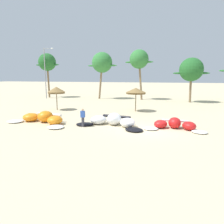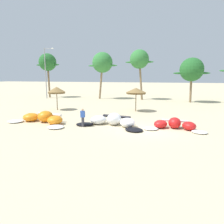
{
  "view_description": "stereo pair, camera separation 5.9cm",
  "coord_description": "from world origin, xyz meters",
  "px_view_note": "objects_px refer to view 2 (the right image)",
  "views": [
    {
      "loc": [
        1.64,
        -16.85,
        4.39
      ],
      "look_at": [
        -3.52,
        2.0,
        1.0
      ],
      "focal_mm": 33.23,
      "sensor_mm": 36.0,
      "label": 1
    },
    {
      "loc": [
        1.69,
        -16.84,
        4.39
      ],
      "look_at": [
        -3.52,
        2.0,
        1.0
      ],
      "focal_mm": 33.23,
      "sensor_mm": 36.0,
      "label": 2
    }
  ],
  "objects_px": {
    "kite_left": "(113,121)",
    "beach_umbrella_near_van": "(57,90)",
    "kite_far_left": "(43,118)",
    "person_near_kites": "(83,118)",
    "lamppost_west": "(46,71)",
    "beach_umbrella_middle": "(136,91)",
    "palm_left": "(102,63)",
    "palm_left_of_gap": "(139,60)",
    "kite_left_of_center": "(175,125)",
    "palm_leftmost": "(48,63)",
    "palm_center_left": "(192,70)"
  },
  "relations": [
    {
      "from": "kite_far_left",
      "to": "beach_umbrella_middle",
      "type": "xyz_separation_m",
      "value": [
        7.52,
        8.81,
        2.16
      ]
    },
    {
      "from": "kite_left",
      "to": "palm_leftmost",
      "type": "bearing_deg",
      "value": 133.2
    },
    {
      "from": "palm_left",
      "to": "palm_center_left",
      "type": "relative_size",
      "value": 1.2
    },
    {
      "from": "beach_umbrella_near_van",
      "to": "person_near_kites",
      "type": "relative_size",
      "value": 1.88
    },
    {
      "from": "palm_left_of_gap",
      "to": "person_near_kites",
      "type": "bearing_deg",
      "value": -94.05
    },
    {
      "from": "kite_far_left",
      "to": "lamppost_west",
      "type": "bearing_deg",
      "value": 121.42
    },
    {
      "from": "kite_left_of_center",
      "to": "kite_far_left",
      "type": "bearing_deg",
      "value": -175.85
    },
    {
      "from": "kite_far_left",
      "to": "person_near_kites",
      "type": "bearing_deg",
      "value": -6.19
    },
    {
      "from": "kite_left",
      "to": "palm_left_of_gap",
      "type": "xyz_separation_m",
      "value": [
        -0.78,
        21.59,
        6.96
      ]
    },
    {
      "from": "kite_far_left",
      "to": "beach_umbrella_middle",
      "type": "height_order",
      "value": "beach_umbrella_middle"
    },
    {
      "from": "beach_umbrella_near_van",
      "to": "palm_leftmost",
      "type": "height_order",
      "value": "palm_leftmost"
    },
    {
      "from": "kite_left",
      "to": "lamppost_west",
      "type": "xyz_separation_m",
      "value": [
        -18.7,
        18.94,
        5.04
      ]
    },
    {
      "from": "person_near_kites",
      "to": "lamppost_west",
      "type": "distance_m",
      "value": 26.28
    },
    {
      "from": "kite_far_left",
      "to": "beach_umbrella_near_van",
      "type": "xyz_separation_m",
      "value": [
        -2.58,
        7.15,
        2.18
      ]
    },
    {
      "from": "kite_far_left",
      "to": "kite_left",
      "type": "height_order",
      "value": "kite_left"
    },
    {
      "from": "kite_left",
      "to": "beach_umbrella_near_van",
      "type": "distance_m",
      "value": 11.56
    },
    {
      "from": "palm_leftmost",
      "to": "palm_center_left",
      "type": "distance_m",
      "value": 27.67
    },
    {
      "from": "beach_umbrella_near_van",
      "to": "beach_umbrella_middle",
      "type": "xyz_separation_m",
      "value": [
        10.11,
        1.66,
        -0.03
      ]
    },
    {
      "from": "person_near_kites",
      "to": "palm_center_left",
      "type": "bearing_deg",
      "value": 62.97
    },
    {
      "from": "person_near_kites",
      "to": "palm_left_of_gap",
      "type": "relative_size",
      "value": 0.18
    },
    {
      "from": "palm_center_left",
      "to": "palm_leftmost",
      "type": "bearing_deg",
      "value": 177.83
    },
    {
      "from": "beach_umbrella_near_van",
      "to": "palm_left",
      "type": "xyz_separation_m",
      "value": [
        1.54,
        14.53,
        4.3
      ]
    },
    {
      "from": "palm_left",
      "to": "person_near_kites",
      "type": "bearing_deg",
      "value": -76.36
    },
    {
      "from": "lamppost_west",
      "to": "kite_left",
      "type": "bearing_deg",
      "value": -45.36
    },
    {
      "from": "beach_umbrella_near_van",
      "to": "kite_far_left",
      "type": "bearing_deg",
      "value": -70.15
    },
    {
      "from": "kite_far_left",
      "to": "beach_umbrella_middle",
      "type": "distance_m",
      "value": 11.79
    },
    {
      "from": "kite_far_left",
      "to": "person_near_kites",
      "type": "distance_m",
      "value": 4.38
    },
    {
      "from": "beach_umbrella_near_van",
      "to": "lamppost_west",
      "type": "bearing_deg",
      "value": 127.03
    },
    {
      "from": "kite_far_left",
      "to": "kite_left_of_center",
      "type": "xyz_separation_m",
      "value": [
        12.07,
        0.88,
        -0.06
      ]
    },
    {
      "from": "kite_far_left",
      "to": "kite_left",
      "type": "relative_size",
      "value": 1.05
    },
    {
      "from": "kite_far_left",
      "to": "palm_center_left",
      "type": "distance_m",
      "value": 25.67
    },
    {
      "from": "beach_umbrella_middle",
      "to": "palm_center_left",
      "type": "distance_m",
      "value": 13.94
    },
    {
      "from": "kite_far_left",
      "to": "beach_umbrella_near_van",
      "type": "relative_size",
      "value": 2.23
    },
    {
      "from": "kite_left",
      "to": "lamppost_west",
      "type": "height_order",
      "value": "lamppost_west"
    },
    {
      "from": "person_near_kites",
      "to": "palm_center_left",
      "type": "height_order",
      "value": "palm_center_left"
    },
    {
      "from": "beach_umbrella_middle",
      "to": "palm_left_of_gap",
      "type": "relative_size",
      "value": 0.32
    },
    {
      "from": "lamppost_west",
      "to": "person_near_kites",
      "type": "bearing_deg",
      "value": -50.9
    },
    {
      "from": "beach_umbrella_near_van",
      "to": "palm_left",
      "type": "distance_m",
      "value": 15.23
    },
    {
      "from": "kite_left_of_center",
      "to": "person_near_kites",
      "type": "relative_size",
      "value": 3.25
    },
    {
      "from": "beach_umbrella_near_van",
      "to": "palm_left_of_gap",
      "type": "height_order",
      "value": "palm_left_of_gap"
    },
    {
      "from": "kite_far_left",
      "to": "palm_left",
      "type": "relative_size",
      "value": 0.76
    },
    {
      "from": "palm_leftmost",
      "to": "lamppost_west",
      "type": "distance_m",
      "value": 2.48
    },
    {
      "from": "person_near_kites",
      "to": "palm_left_of_gap",
      "type": "height_order",
      "value": "palm_left_of_gap"
    },
    {
      "from": "kite_left_of_center",
      "to": "beach_umbrella_near_van",
      "type": "distance_m",
      "value": 16.1
    },
    {
      "from": "kite_far_left",
      "to": "beach_umbrella_middle",
      "type": "bearing_deg",
      "value": 49.52
    },
    {
      "from": "kite_far_left",
      "to": "lamppost_west",
      "type": "relative_size",
      "value": 0.7
    },
    {
      "from": "palm_left_of_gap",
      "to": "lamppost_west",
      "type": "relative_size",
      "value": 0.94
    },
    {
      "from": "palm_left_of_gap",
      "to": "kite_left_of_center",
      "type": "bearing_deg",
      "value": -74.01
    },
    {
      "from": "kite_left",
      "to": "palm_leftmost",
      "type": "distance_m",
      "value": 29.12
    },
    {
      "from": "beach_umbrella_near_van",
      "to": "palm_center_left",
      "type": "xyz_separation_m",
      "value": [
        17.5,
        13.13,
        2.82
      ]
    }
  ]
}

